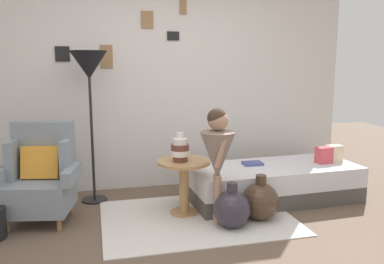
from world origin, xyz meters
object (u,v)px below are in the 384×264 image
(daybed, at_px, (273,183))
(floor_lamp, at_px, (89,71))
(armchair, at_px, (41,177))
(demijohn_near, at_px, (232,209))
(book_on_daybed, at_px, (253,163))
(person_child, at_px, (218,151))
(demijohn_far, at_px, (260,201))
(side_table, at_px, (184,176))
(vase_striped, at_px, (180,149))

(daybed, bearing_deg, floor_lamp, 167.10)
(armchair, bearing_deg, demijohn_near, -20.13)
(demijohn_near, bearing_deg, daybed, 40.66)
(daybed, xyz_separation_m, book_on_daybed, (-0.22, 0.10, 0.22))
(person_child, bearing_deg, book_on_daybed, 44.05)
(armchair, height_order, floor_lamp, floor_lamp)
(demijohn_near, relative_size, demijohn_far, 0.96)
(armchair, relative_size, floor_lamp, 0.58)
(side_table, bearing_deg, demijohn_near, -50.94)
(floor_lamp, bearing_deg, armchair, -139.62)
(person_child, bearing_deg, floor_lamp, 140.75)
(person_child, height_order, demijohn_far, person_child)
(vase_striped, bearing_deg, person_child, -43.86)
(side_table, xyz_separation_m, floor_lamp, (-0.90, 0.63, 1.06))
(daybed, relative_size, book_on_daybed, 8.78)
(daybed, bearing_deg, vase_striped, -169.93)
(side_table, relative_size, demijohn_near, 1.28)
(daybed, height_order, demijohn_near, demijohn_near)
(daybed, bearing_deg, armchair, 179.40)
(armchair, relative_size, person_child, 0.86)
(armchair, xyz_separation_m, daybed, (2.50, -0.03, -0.24))
(armchair, xyz_separation_m, demijohn_near, (1.77, -0.65, -0.26))
(daybed, xyz_separation_m, demijohn_far, (-0.38, -0.51, -0.01))
(floor_lamp, distance_m, book_on_daybed, 2.09)
(vase_striped, distance_m, person_child, 0.42)
(armchair, height_order, demijohn_far, armchair)
(demijohn_far, bearing_deg, armchair, 165.79)
(floor_lamp, bearing_deg, demijohn_near, -40.45)
(book_on_daybed, relative_size, demijohn_near, 0.50)
(vase_striped, xyz_separation_m, floor_lamp, (-0.86, 0.66, 0.77))
(vase_striped, bearing_deg, floor_lamp, 142.54)
(daybed, xyz_separation_m, person_child, (-0.83, -0.49, 0.53))
(book_on_daybed, xyz_separation_m, demijohn_far, (-0.16, -0.61, -0.22))
(side_table, bearing_deg, person_child, -50.82)
(armchair, height_order, person_child, person_child)
(armchair, xyz_separation_m, side_table, (1.41, -0.20, -0.04))
(armchair, distance_m, floor_lamp, 1.22)
(vase_striped, height_order, floor_lamp, floor_lamp)
(armchair, relative_size, demijohn_near, 2.19)
(demijohn_near, bearing_deg, floor_lamp, 139.55)
(vase_striped, bearing_deg, daybed, 10.07)
(side_table, xyz_separation_m, person_child, (0.26, -0.32, 0.32))
(demijohn_near, bearing_deg, armchair, 159.87)
(vase_striped, bearing_deg, side_table, 29.38)
(vase_striped, distance_m, demijohn_far, 0.95)
(armchair, distance_m, book_on_daybed, 2.28)
(armchair, xyz_separation_m, vase_striped, (1.36, -0.23, 0.25))
(side_table, height_order, person_child, person_child)
(vase_striped, relative_size, person_child, 0.26)
(armchair, bearing_deg, side_table, -8.16)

